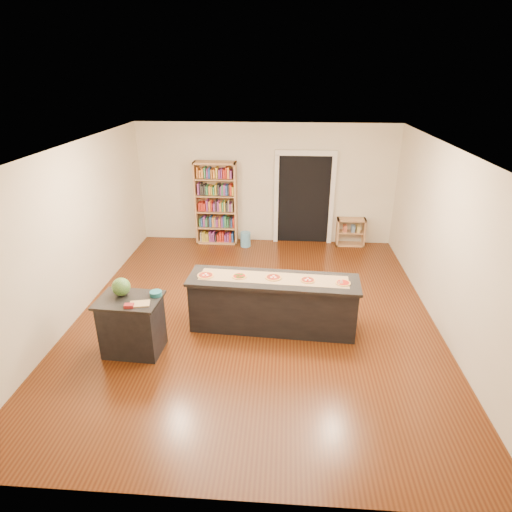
# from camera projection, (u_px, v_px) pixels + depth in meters

# --- Properties ---
(room) EXTENTS (6.00, 7.00, 2.80)m
(room) POSITION_uv_depth(u_px,v_px,m) (255.00, 238.00, 6.82)
(room) COLOR beige
(room) RESTS_ON ground
(doorway) EXTENTS (1.40, 0.09, 2.21)m
(doorway) POSITION_uv_depth(u_px,v_px,m) (304.00, 194.00, 10.01)
(doorway) COLOR black
(doorway) RESTS_ON room
(kitchen_island) EXTENTS (2.67, 0.72, 0.88)m
(kitchen_island) POSITION_uv_depth(u_px,v_px,m) (273.00, 303.00, 6.82)
(kitchen_island) COLOR black
(kitchen_island) RESTS_ON ground
(side_counter) EXTENTS (0.89, 0.65, 0.88)m
(side_counter) POSITION_uv_depth(u_px,v_px,m) (132.00, 325.00, 6.24)
(side_counter) COLOR black
(side_counter) RESTS_ON ground
(bookshelf) EXTENTS (0.98, 0.35, 1.95)m
(bookshelf) POSITION_uv_depth(u_px,v_px,m) (216.00, 203.00, 10.06)
(bookshelf) COLOR tan
(bookshelf) RESTS_ON ground
(low_shelf) EXTENTS (0.66, 0.28, 0.66)m
(low_shelf) POSITION_uv_depth(u_px,v_px,m) (351.00, 232.00, 10.14)
(low_shelf) COLOR tan
(low_shelf) RESTS_ON ground
(waste_bin) EXTENTS (0.24, 0.24, 0.35)m
(waste_bin) POSITION_uv_depth(u_px,v_px,m) (245.00, 239.00, 10.13)
(waste_bin) COLOR #599DC8
(waste_bin) RESTS_ON ground
(kraft_paper) EXTENTS (2.34, 0.56, 0.00)m
(kraft_paper) POSITION_uv_depth(u_px,v_px,m) (273.00, 278.00, 6.66)
(kraft_paper) COLOR #A58655
(kraft_paper) RESTS_ON kitchen_island
(watermelon) EXTENTS (0.26, 0.26, 0.26)m
(watermelon) POSITION_uv_depth(u_px,v_px,m) (121.00, 287.00, 6.12)
(watermelon) COLOR #144214
(watermelon) RESTS_ON side_counter
(cutting_board) EXTENTS (0.30, 0.24, 0.02)m
(cutting_board) POSITION_uv_depth(u_px,v_px,m) (140.00, 304.00, 5.92)
(cutting_board) COLOR tan
(cutting_board) RESTS_ON side_counter
(package_red) EXTENTS (0.14, 0.11, 0.05)m
(package_red) POSITION_uv_depth(u_px,v_px,m) (129.00, 306.00, 5.84)
(package_red) COLOR maroon
(package_red) RESTS_ON side_counter
(package_teal) EXTENTS (0.18, 0.18, 0.07)m
(package_teal) POSITION_uv_depth(u_px,v_px,m) (156.00, 294.00, 6.14)
(package_teal) COLOR #195966
(package_teal) RESTS_ON side_counter
(pizza_a) EXTENTS (0.26, 0.26, 0.02)m
(pizza_a) POSITION_uv_depth(u_px,v_px,m) (206.00, 275.00, 6.73)
(pizza_a) COLOR tan
(pizza_a) RESTS_ON kitchen_island
(pizza_b) EXTENTS (0.25, 0.25, 0.02)m
(pizza_b) POSITION_uv_depth(u_px,v_px,m) (239.00, 276.00, 6.70)
(pizza_b) COLOR tan
(pizza_b) RESTS_ON kitchen_island
(pizza_c) EXTENTS (0.27, 0.27, 0.02)m
(pizza_c) POSITION_uv_depth(u_px,v_px,m) (273.00, 277.00, 6.66)
(pizza_c) COLOR tan
(pizza_c) RESTS_ON kitchen_island
(pizza_d) EXTENTS (0.25, 0.25, 0.02)m
(pizza_d) POSITION_uv_depth(u_px,v_px,m) (308.00, 280.00, 6.58)
(pizza_d) COLOR tan
(pizza_d) RESTS_ON kitchen_island
(pizza_e) EXTENTS (0.25, 0.25, 0.02)m
(pizza_e) POSITION_uv_depth(u_px,v_px,m) (343.00, 283.00, 6.49)
(pizza_e) COLOR tan
(pizza_e) RESTS_ON kitchen_island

